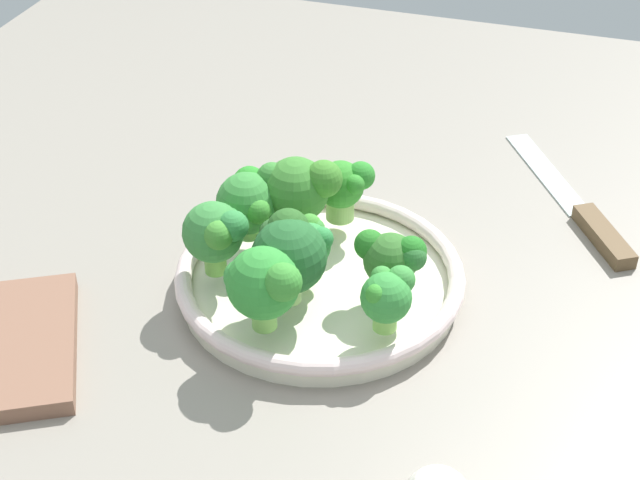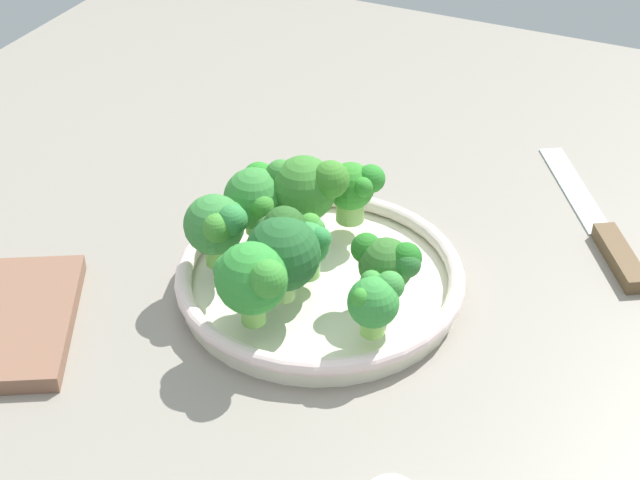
# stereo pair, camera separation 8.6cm
# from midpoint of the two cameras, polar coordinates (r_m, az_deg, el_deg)

# --- Properties ---
(ground_plane) EXTENTS (1.30, 1.30, 0.03)m
(ground_plane) POSITION_cam_midpoint_polar(r_m,az_deg,el_deg) (0.91, 4.68, -3.48)
(ground_plane) COLOR gray
(bowl) EXTENTS (0.27, 0.27, 0.03)m
(bowl) POSITION_cam_midpoint_polar(r_m,az_deg,el_deg) (0.88, 2.78, -2.41)
(bowl) COLOR #EDE6CB
(bowl) RESTS_ON ground_plane
(broccoli_floret_0) EXTENTS (0.06, 0.05, 0.06)m
(broccoli_floret_0) POSITION_cam_midpoint_polar(r_m,az_deg,el_deg) (0.92, 4.71, 3.01)
(broccoli_floret_0) COLOR #89BD5E
(broccoli_floret_0) RESTS_ON bowl
(broccoli_floret_1) EXTENTS (0.07, 0.05, 0.06)m
(broccoli_floret_1) POSITION_cam_midpoint_polar(r_m,az_deg,el_deg) (0.83, 7.00, -1.47)
(broccoli_floret_1) COLOR #98C770
(broccoli_floret_1) RESTS_ON bowl
(broccoli_floret_2) EXTENTS (0.07, 0.07, 0.08)m
(broccoli_floret_2) POSITION_cam_midpoint_polar(r_m,az_deg,el_deg) (0.81, 0.76, -0.67)
(broccoli_floret_2) COLOR #91BF69
(broccoli_floret_2) RESTS_ON bowl
(broccoli_floret_3) EXTENTS (0.06, 0.06, 0.07)m
(broccoli_floret_3) POSITION_cam_midpoint_polar(r_m,az_deg,el_deg) (0.90, -1.11, 2.46)
(broccoli_floret_3) COLOR #7DC45A
(broccoli_floret_3) RESTS_ON bowl
(broccoli_floret_4) EXTENTS (0.08, 0.06, 0.08)m
(broccoli_floret_4) POSITION_cam_midpoint_polar(r_m,az_deg,el_deg) (0.90, 1.86, 3.03)
(broccoli_floret_4) COLOR #A3C861
(broccoli_floret_4) RESTS_ON bowl
(broccoli_floret_5) EXTENTS (0.04, 0.05, 0.05)m
(broccoli_floret_5) POSITION_cam_midpoint_polar(r_m,az_deg,el_deg) (0.79, 6.39, -3.69)
(broccoli_floret_5) COLOR #8ACE59
(broccoli_floret_5) RESTS_ON bowl
(broccoli_floret_6) EXTENTS (0.04, 0.05, 0.06)m
(broccoli_floret_6) POSITION_cam_midpoint_polar(r_m,az_deg,el_deg) (0.85, 2.21, -0.28)
(broccoli_floret_6) COLOR #92D170
(broccoli_floret_6) RESTS_ON bowl
(broccoli_floret_7) EXTENTS (0.06, 0.06, 0.07)m
(broccoli_floret_7) POSITION_cam_midpoint_polar(r_m,az_deg,el_deg) (0.85, -3.29, 0.79)
(broccoli_floret_7) COLOR #77BD4D
(broccoli_floret_7) RESTS_ON bowl
(broccoli_floret_8) EXTENTS (0.07, 0.06, 0.08)m
(broccoli_floret_8) POSITION_cam_midpoint_polar(r_m,az_deg,el_deg) (0.78, -0.98, -2.44)
(broccoli_floret_8) COLOR #7ABC53
(broccoli_floret_8) RESTS_ON bowl
(knife) EXTENTS (0.16, 0.24, 0.01)m
(knife) POSITION_cam_midpoint_polar(r_m,az_deg,el_deg) (1.01, 18.78, 0.45)
(knife) COLOR silver
(knife) RESTS_ON ground_plane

